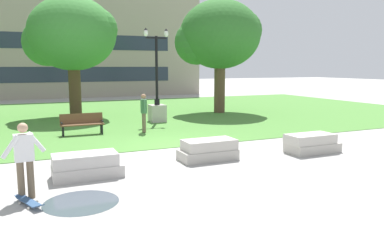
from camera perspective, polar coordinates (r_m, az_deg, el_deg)
The scene contains 14 objects.
ground_plane at distance 13.66m, azimuth -1.89°, elevation -4.20°, with size 140.00×140.00×0.00m, color #A3A09B.
grass_lawn at distance 23.11m, azimuth -11.25°, elevation 0.75°, with size 40.00×20.00×0.02m, color #4C8438.
concrete_block_center at distance 10.39m, azimuth -15.77°, elevation -6.73°, with size 1.80×0.90×0.64m.
concrete_block_left at distance 11.85m, azimuth 2.51°, elevation -4.59°, with size 1.80×0.90×0.64m.
concrete_block_right at distance 13.46m, azimuth 17.73°, elevation -3.44°, with size 1.85×0.90×0.64m.
person_skateboarder at distance 9.03m, azimuth -24.18°, elevation -5.05°, with size 0.92×0.49×1.71m.
skateboard at distance 8.80m, azimuth -23.58°, elevation -11.33°, with size 0.58×1.02×0.14m.
puddle at distance 8.63m, azimuth -16.52°, elevation -11.94°, with size 1.62×1.62×0.01m, color #47515B.
park_bench_near_right at distance 16.74m, azimuth -16.41°, elevation -0.37°, with size 1.80×0.55×0.90m.
lamp_post_left at distance 19.84m, azimuth -5.35°, elevation 2.59°, with size 1.32×0.80×4.86m.
tree_far_right at distance 23.91m, azimuth 4.15°, elevation 12.69°, with size 5.27×5.02×7.02m.
tree_far_left at distance 22.78m, azimuth -17.91°, elevation 12.23°, with size 5.15×4.90×6.84m.
person_bystander_near_lawn at distance 16.69m, azimuth -7.36°, elevation 1.41°, with size 0.30×0.72×1.71m.
building_facade_distant at distance 37.05m, azimuth -20.00°, elevation 11.21°, with size 28.46×1.03×10.45m.
Camera 1 is at (-5.00, -12.38, 2.91)m, focal length 35.00 mm.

